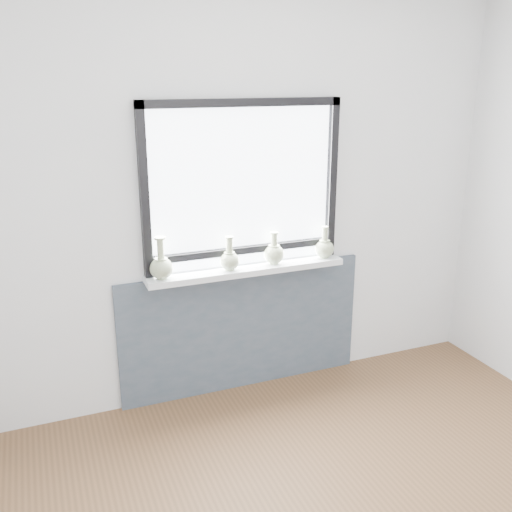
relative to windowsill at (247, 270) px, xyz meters
name	(u,v)px	position (x,y,z in m)	size (l,w,h in m)	color
back_wall	(241,203)	(0.00, 0.10, 0.42)	(3.60, 0.02, 2.60)	silver
apron_panel	(243,329)	(0.00, 0.07, -0.45)	(1.70, 0.03, 0.86)	#48505F
windowsill	(247,270)	(0.00, 0.00, 0.00)	(1.32, 0.18, 0.04)	silver
window	(243,182)	(0.00, 0.06, 0.56)	(1.30, 0.06, 1.05)	black
vase_a	(161,266)	(-0.56, -0.02, 0.10)	(0.14, 0.14, 0.26)	#ADBD91
vase_b	(230,259)	(-0.12, -0.01, 0.09)	(0.13, 0.13, 0.22)	#ADBD91
vase_c	(274,253)	(0.19, 0.00, 0.09)	(0.14, 0.14, 0.21)	#ADBD91
vase_d	(324,247)	(0.56, -0.01, 0.09)	(0.13, 0.13, 0.22)	#ADBD91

